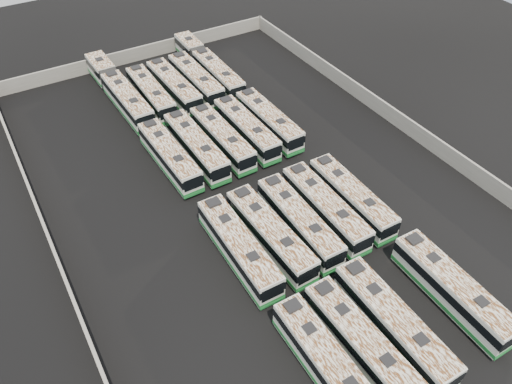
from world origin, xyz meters
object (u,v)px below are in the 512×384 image
at_px(bus_front_far_right, 452,289).
at_px(bus_midback_right, 246,129).
at_px(bus_midback_far_left, 170,156).
at_px(bus_back_far_left, 119,90).
at_px(bus_front_left, 361,344).
at_px(bus_midback_left, 196,146).
at_px(bus_midfront_far_right, 351,197).
at_px(bus_midfront_right, 325,208).
at_px(bus_back_center, 174,87).
at_px(bus_front_center, 393,324).
at_px(bus_back_left, 151,94).
at_px(bus_midfront_far_left, 239,247).
at_px(bus_midback_center, 222,138).
at_px(bus_midfront_center, 299,221).
at_px(bus_back_far_right, 208,65).
at_px(bus_front_far_left, 327,365).
at_px(bus_back_right, 196,80).
at_px(bus_midfront_left, 270,235).
at_px(bus_midback_far_right, 269,121).

xyz_separation_m(bus_front_far_right, bus_midback_right, (-3.35, 30.71, -0.03)).
bearing_deg(bus_midback_far_left, bus_back_far_left, 89.12).
relative_size(bus_front_left, bus_midback_left, 0.98).
height_order(bus_midfront_far_right, bus_midback_left, bus_midback_left).
xyz_separation_m(bus_midfront_right, bus_back_center, (-3.49, 30.54, 0.02)).
xyz_separation_m(bus_midback_left, bus_midback_right, (7.00, 0.05, -0.04)).
bearing_deg(bus_midback_far_left, bus_front_center, -78.48).
height_order(bus_midfront_right, bus_back_left, bus_midfront_right).
distance_m(bus_midfront_far_left, bus_midback_center, 17.94).
height_order(bus_midfront_right, bus_midback_center, bus_midfront_right).
xyz_separation_m(bus_midfront_center, bus_back_far_right, (6.91, 33.92, -0.03)).
xyz_separation_m(bus_front_far_left, bus_midfront_right, (10.41, 14.21, 0.05)).
xyz_separation_m(bus_midfront_far_right, bus_back_left, (-10.39, 30.75, 0.01)).
xyz_separation_m(bus_front_far_right, bus_midfront_far_right, (-0.02, 14.08, -0.06)).
bearing_deg(bus_back_left, bus_midback_right, -62.69).
bearing_deg(bus_back_left, bus_back_far_right, 17.22).
relative_size(bus_midfront_far_left, bus_back_far_left, 0.65).
bearing_deg(bus_midfront_far_right, bus_back_right, 97.45).
bearing_deg(bus_front_left, bus_front_far_right, -1.13).
bearing_deg(bus_back_left, bus_midfront_far_left, -95.69).
xyz_separation_m(bus_midback_right, bus_back_left, (-7.05, 14.11, -0.02)).
height_order(bus_front_far_left, bus_back_left, bus_back_left).
bearing_deg(bus_midfront_left, bus_back_left, 88.63).
xyz_separation_m(bus_front_left, bus_front_far_right, (10.40, -0.00, 0.04)).
bearing_deg(bus_midback_far_right, bus_midfront_far_right, -90.70).
height_order(bus_midfront_left, bus_midback_far_right, bus_midfront_left).
bearing_deg(bus_back_center, bus_back_far_left, 153.10).
bearing_deg(bus_midfront_center, bus_back_left, 97.88).
distance_m(bus_midfront_left, bus_midfront_right, 6.91).
bearing_deg(bus_back_far_right, bus_midback_right, -100.15).
height_order(bus_midback_far_left, bus_midback_right, bus_midback_far_left).
bearing_deg(bus_midback_far_left, bus_midfront_left, -79.43).
bearing_deg(bus_back_center, bus_midback_far_left, -117.40).
height_order(bus_midfront_far_left, bus_back_right, bus_back_right).
bearing_deg(bus_back_left, bus_midfront_center, -82.73).
distance_m(bus_back_right, bus_back_far_right, 4.69).
relative_size(bus_midback_center, bus_back_far_right, 0.65).
height_order(bus_front_far_left, bus_front_far_right, bus_front_far_right).
bearing_deg(bus_back_far_left, bus_front_center, -83.06).
relative_size(bus_midfront_right, bus_back_center, 0.99).
bearing_deg(bus_back_right, bus_front_center, -94.72).
relative_size(bus_midback_far_left, bus_back_far_right, 0.66).
distance_m(bus_midfront_center, bus_midfront_far_right, 6.87).
height_order(bus_front_left, bus_back_right, bus_back_right).
xyz_separation_m(bus_front_center, bus_front_far_right, (6.95, -0.05, -0.03)).
bearing_deg(bus_midback_center, bus_midfront_far_right, -68.13).
height_order(bus_midfront_far_left, bus_back_center, bus_midfront_far_left).
xyz_separation_m(bus_front_far_right, bus_back_far_right, (0.03, 47.91, -0.06)).
height_order(bus_midfront_far_right, bus_back_right, bus_back_right).
xyz_separation_m(bus_midback_left, bus_midback_center, (3.48, -0.08, -0.05)).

